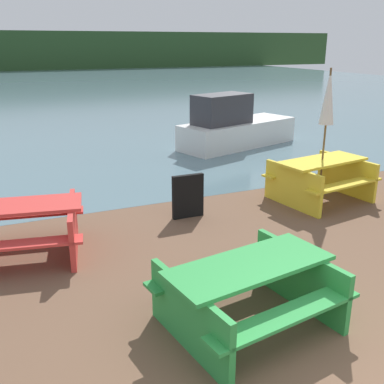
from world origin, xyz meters
TOP-DOWN VIEW (x-y plane):
  - water at (0.00, 30.61)m, footprint 60.00×50.00m
  - far_treeline at (0.00, 50.61)m, footprint 80.00×1.60m
  - picnic_table_green at (-0.31, 1.67)m, footprint 1.94×1.63m
  - picnic_table_red at (-2.29, 4.34)m, footprint 1.76×1.64m
  - picnic_table_yellow at (2.95, 4.58)m, footprint 1.90×1.62m
  - umbrella_white at (2.95, 4.58)m, footprint 0.26×0.26m
  - boat at (3.66, 9.29)m, footprint 3.82×2.24m
  - signboard at (0.32, 4.76)m, footprint 0.55×0.08m

SIDE VIEW (x-z plane):
  - water at x=0.00m, z-range 0.00..0.00m
  - signboard at x=0.32m, z-range 0.00..0.75m
  - picnic_table_green at x=-0.31m, z-range 0.08..0.80m
  - picnic_table_red at x=-2.29m, z-range 0.07..0.82m
  - picnic_table_yellow at x=2.95m, z-range 0.08..0.86m
  - boat at x=3.66m, z-range -0.21..1.31m
  - umbrella_white at x=2.95m, z-range 0.69..3.11m
  - far_treeline at x=0.00m, z-range 0.00..4.00m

